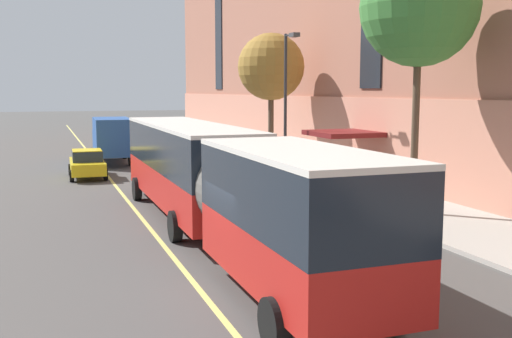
{
  "coord_description": "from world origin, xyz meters",
  "views": [
    {
      "loc": [
        -4.59,
        -13.36,
        4.77
      ],
      "look_at": [
        3.06,
        7.84,
        1.8
      ],
      "focal_mm": 42.0,
      "sensor_mm": 36.0,
      "label": 1
    }
  ],
  "objects_px": {
    "street_lamp": "(287,92)",
    "fire_hydrant": "(403,213)",
    "parked_car_silver_1": "(185,144)",
    "box_truck": "(112,138)",
    "city_bus": "(214,176)",
    "street_tree_mid_block": "(419,8)",
    "parked_car_navy_2": "(228,160)",
    "street_tree_far_uptown": "(271,67)",
    "taxi_cab": "(87,164)"
  },
  "relations": [
    {
      "from": "parked_car_silver_1",
      "to": "parked_car_navy_2",
      "type": "bearing_deg",
      "value": -89.64
    },
    {
      "from": "parked_car_navy_2",
      "to": "street_tree_far_uptown",
      "type": "xyz_separation_m",
      "value": [
        3.07,
        1.0,
        5.36
      ]
    },
    {
      "from": "taxi_cab",
      "to": "street_tree_mid_block",
      "type": "bearing_deg",
      "value": -53.47
    },
    {
      "from": "city_bus",
      "to": "street_tree_far_uptown",
      "type": "xyz_separation_m",
      "value": [
        8.07,
        15.79,
        4.08
      ]
    },
    {
      "from": "street_tree_mid_block",
      "to": "parked_car_navy_2",
      "type": "bearing_deg",
      "value": 102.46
    },
    {
      "from": "street_tree_mid_block",
      "to": "street_tree_far_uptown",
      "type": "height_order",
      "value": "street_tree_mid_block"
    },
    {
      "from": "street_tree_mid_block",
      "to": "street_tree_far_uptown",
      "type": "xyz_separation_m",
      "value": [
        0.0,
        14.88,
        -1.62
      ]
    },
    {
      "from": "city_bus",
      "to": "parked_car_silver_1",
      "type": "distance_m",
      "value": 25.87
    },
    {
      "from": "street_tree_mid_block",
      "to": "fire_hydrant",
      "type": "distance_m",
      "value": 7.52
    },
    {
      "from": "street_tree_far_uptown",
      "to": "fire_hydrant",
      "type": "bearing_deg",
      "value": -94.7
    },
    {
      "from": "box_truck",
      "to": "parked_car_silver_1",
      "type": "bearing_deg",
      "value": 33.5
    },
    {
      "from": "street_tree_far_uptown",
      "to": "street_tree_mid_block",
      "type": "bearing_deg",
      "value": -90.0
    },
    {
      "from": "parked_car_silver_1",
      "to": "taxi_cab",
      "type": "xyz_separation_m",
      "value": [
        -7.74,
        -9.79,
        -0.0
      ]
    },
    {
      "from": "taxi_cab",
      "to": "fire_hydrant",
      "type": "distance_m",
      "value": 18.7
    },
    {
      "from": "street_tree_far_uptown",
      "to": "fire_hydrant",
      "type": "distance_m",
      "value": 17.3
    },
    {
      "from": "taxi_cab",
      "to": "street_tree_far_uptown",
      "type": "relative_size",
      "value": 0.53
    },
    {
      "from": "parked_car_silver_1",
      "to": "parked_car_navy_2",
      "type": "distance_m",
      "value": 10.58
    },
    {
      "from": "parked_car_silver_1",
      "to": "taxi_cab",
      "type": "height_order",
      "value": "same"
    },
    {
      "from": "taxi_cab",
      "to": "street_lamp",
      "type": "xyz_separation_m",
      "value": [
        9.63,
        -5.24,
        3.9
      ]
    },
    {
      "from": "street_tree_far_uptown",
      "to": "fire_hydrant",
      "type": "relative_size",
      "value": 11.15
    },
    {
      "from": "box_truck",
      "to": "taxi_cab",
      "type": "height_order",
      "value": "box_truck"
    },
    {
      "from": "parked_car_silver_1",
      "to": "street_lamp",
      "type": "xyz_separation_m",
      "value": [
        1.89,
        -15.03,
        3.9
      ]
    },
    {
      "from": "city_bus",
      "to": "taxi_cab",
      "type": "distance_m",
      "value": 15.88
    },
    {
      "from": "street_tree_far_uptown",
      "to": "parked_car_silver_1",
      "type": "bearing_deg",
      "value": 108.12
    },
    {
      "from": "city_bus",
      "to": "taxi_cab",
      "type": "bearing_deg",
      "value": 100.19
    },
    {
      "from": "city_bus",
      "to": "parked_car_navy_2",
      "type": "relative_size",
      "value": 4.42
    },
    {
      "from": "street_lamp",
      "to": "fire_hydrant",
      "type": "height_order",
      "value": "street_lamp"
    },
    {
      "from": "box_truck",
      "to": "fire_hydrant",
      "type": "xyz_separation_m",
      "value": [
        7.53,
        -22.07,
        -1.21
      ]
    },
    {
      "from": "taxi_cab",
      "to": "city_bus",
      "type": "bearing_deg",
      "value": -79.81
    },
    {
      "from": "parked_car_silver_1",
      "to": "street_tree_mid_block",
      "type": "relative_size",
      "value": 0.46
    },
    {
      "from": "box_truck",
      "to": "street_lamp",
      "type": "bearing_deg",
      "value": -55.79
    },
    {
      "from": "parked_car_silver_1",
      "to": "street_tree_far_uptown",
      "type": "bearing_deg",
      "value": -71.88
    },
    {
      "from": "city_bus",
      "to": "parked_car_silver_1",
      "type": "xyz_separation_m",
      "value": [
        4.94,
        25.37,
        -1.27
      ]
    },
    {
      "from": "parked_car_navy_2",
      "to": "street_tree_mid_block",
      "type": "relative_size",
      "value": 0.45
    },
    {
      "from": "taxi_cab",
      "to": "street_lamp",
      "type": "bearing_deg",
      "value": -28.54
    },
    {
      "from": "city_bus",
      "to": "street_lamp",
      "type": "distance_m",
      "value": 12.67
    },
    {
      "from": "city_bus",
      "to": "fire_hydrant",
      "type": "xyz_separation_m",
      "value": [
        6.73,
        -0.51,
        -1.56
      ]
    },
    {
      "from": "street_tree_far_uptown",
      "to": "street_lamp",
      "type": "height_order",
      "value": "street_tree_far_uptown"
    },
    {
      "from": "taxi_cab",
      "to": "street_lamp",
      "type": "distance_m",
      "value": 11.64
    },
    {
      "from": "parked_car_silver_1",
      "to": "street_tree_mid_block",
      "type": "bearing_deg",
      "value": -82.7
    },
    {
      "from": "parked_car_navy_2",
      "to": "taxi_cab",
      "type": "bearing_deg",
      "value": 174.23
    },
    {
      "from": "box_truck",
      "to": "city_bus",
      "type": "bearing_deg",
      "value": -87.87
    },
    {
      "from": "city_bus",
      "to": "taxi_cab",
      "type": "relative_size",
      "value": 4.56
    },
    {
      "from": "box_truck",
      "to": "fire_hydrant",
      "type": "relative_size",
      "value": 9.34
    },
    {
      "from": "parked_car_navy_2",
      "to": "parked_car_silver_1",
      "type": "bearing_deg",
      "value": 90.36
    },
    {
      "from": "city_bus",
      "to": "street_tree_mid_block",
      "type": "distance_m",
      "value": 9.92
    },
    {
      "from": "city_bus",
      "to": "fire_hydrant",
      "type": "height_order",
      "value": "city_bus"
    },
    {
      "from": "city_bus",
      "to": "parked_car_navy_2",
      "type": "height_order",
      "value": "city_bus"
    },
    {
      "from": "parked_car_silver_1",
      "to": "box_truck",
      "type": "xyz_separation_m",
      "value": [
        -5.74,
        -3.8,
        0.92
      ]
    },
    {
      "from": "fire_hydrant",
      "to": "street_tree_mid_block",
      "type": "bearing_deg",
      "value": 46.47
    }
  ]
}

